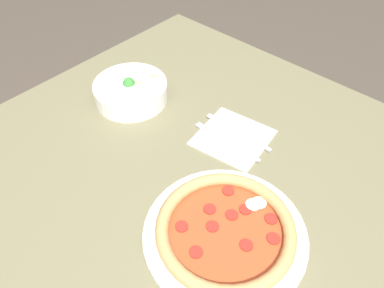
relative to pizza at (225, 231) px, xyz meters
name	(u,v)px	position (x,y,z in m)	size (l,w,h in m)	color
dining_table	(155,210)	(-0.01, 0.20, -0.11)	(1.26, 1.03, 0.76)	#706B4C
pizza	(225,231)	(0.00, 0.00, 0.00)	(0.32, 0.32, 0.04)	white
bowl	(131,90)	(0.16, 0.46, 0.01)	(0.20, 0.20, 0.07)	white
napkin	(233,137)	(0.23, 0.16, -0.02)	(0.19, 0.19, 0.00)	white
fork	(228,142)	(0.21, 0.16, -0.01)	(0.01, 0.20, 0.00)	silver
knife	(241,134)	(0.25, 0.15, -0.01)	(0.02, 0.20, 0.01)	silver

